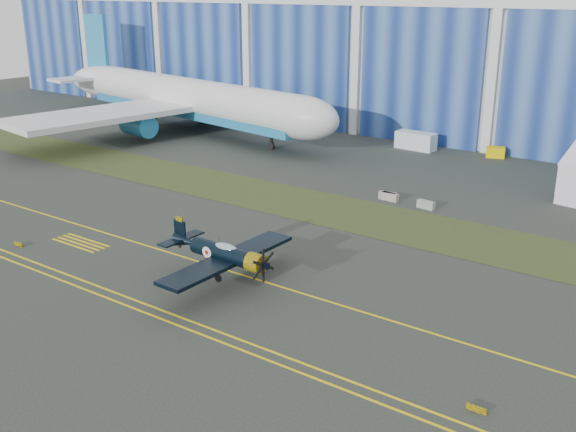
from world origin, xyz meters
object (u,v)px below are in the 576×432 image
Objects in this scene: warbird at (222,253)px; shipping_container at (416,141)px; tug at (495,152)px; jetliner at (187,55)px.

warbird is 53.13m from shipping_container.
shipping_container reaches higher than tug.
shipping_container is 2.32× the size of tug.
warbird is 5.47× the size of tug.
jetliner is at bearing 137.38° from warbird.
warbird is 62.73m from jetliner.
shipping_container is (-8.08, 52.49, -1.43)m from warbird.
jetliner is 31.44× the size of tug.
shipping_container is (36.45, 9.37, -11.02)m from jetliner.
warbird is 0.17× the size of jetliner.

